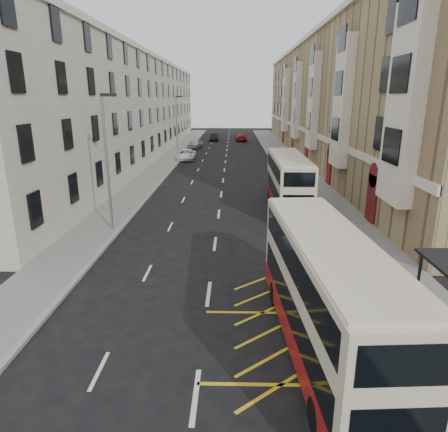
{
  "coord_description": "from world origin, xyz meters",
  "views": [
    {
      "loc": [
        1.0,
        -11.1,
        7.89
      ],
      "look_at": [
        0.53,
        9.05,
        1.91
      ],
      "focal_mm": 32.0,
      "sensor_mm": 36.0,
      "label": 1
    }
  ],
  "objects_px": {
    "street_lamp_near": "(107,156)",
    "pedestrian_far": "(365,276)",
    "double_decker_front": "(326,295)",
    "street_lamp_far": "(177,124)",
    "double_decker_rear": "(288,182)",
    "car_dark": "(214,137)",
    "car_silver": "(195,144)",
    "car_red": "(241,137)",
    "white_van": "(186,155)"
  },
  "relations": [
    {
      "from": "street_lamp_near",
      "to": "pedestrian_far",
      "type": "height_order",
      "value": "street_lamp_near"
    },
    {
      "from": "double_decker_front",
      "to": "car_silver",
      "type": "xyz_separation_m",
      "value": [
        -9.09,
        54.06,
        -1.26
      ]
    },
    {
      "from": "car_silver",
      "to": "car_dark",
      "type": "xyz_separation_m",
      "value": [
        2.46,
        11.94,
        -0.04
      ]
    },
    {
      "from": "double_decker_front",
      "to": "car_silver",
      "type": "bearing_deg",
      "value": 95.94
    },
    {
      "from": "street_lamp_far",
      "to": "double_decker_rear",
      "type": "height_order",
      "value": "street_lamp_far"
    },
    {
      "from": "double_decker_front",
      "to": "car_red",
      "type": "relative_size",
      "value": 2.08
    },
    {
      "from": "street_lamp_far",
      "to": "double_decker_rear",
      "type": "distance_m",
      "value": 27.13
    },
    {
      "from": "pedestrian_far",
      "to": "white_van",
      "type": "height_order",
      "value": "pedestrian_far"
    },
    {
      "from": "double_decker_rear",
      "to": "street_lamp_far",
      "type": "bearing_deg",
      "value": 114.99
    },
    {
      "from": "pedestrian_far",
      "to": "car_silver",
      "type": "height_order",
      "value": "pedestrian_far"
    },
    {
      "from": "street_lamp_far",
      "to": "pedestrian_far",
      "type": "height_order",
      "value": "street_lamp_far"
    },
    {
      "from": "street_lamp_near",
      "to": "car_dark",
      "type": "distance_m",
      "value": 54.38
    },
    {
      "from": "pedestrian_far",
      "to": "car_silver",
      "type": "relative_size",
      "value": 0.39
    },
    {
      "from": "double_decker_rear",
      "to": "pedestrian_far",
      "type": "xyz_separation_m",
      "value": [
        1.35,
        -13.75,
        -1.0
      ]
    },
    {
      "from": "double_decker_rear",
      "to": "car_silver",
      "type": "height_order",
      "value": "double_decker_rear"
    },
    {
      "from": "street_lamp_near",
      "to": "street_lamp_far",
      "type": "height_order",
      "value": "same"
    },
    {
      "from": "street_lamp_far",
      "to": "car_red",
      "type": "bearing_deg",
      "value": 69.72
    },
    {
      "from": "street_lamp_far",
      "to": "pedestrian_far",
      "type": "bearing_deg",
      "value": -71.63
    },
    {
      "from": "street_lamp_near",
      "to": "car_silver",
      "type": "xyz_separation_m",
      "value": [
        1.15,
        42.18,
        -3.88
      ]
    },
    {
      "from": "car_silver",
      "to": "car_red",
      "type": "bearing_deg",
      "value": 66.53
    },
    {
      "from": "street_lamp_far",
      "to": "car_red",
      "type": "xyz_separation_m",
      "value": [
        8.81,
        23.84,
        -3.93
      ]
    },
    {
      "from": "double_decker_rear",
      "to": "car_red",
      "type": "height_order",
      "value": "double_decker_rear"
    },
    {
      "from": "street_lamp_near",
      "to": "pedestrian_far",
      "type": "xyz_separation_m",
      "value": [
        12.7,
        -8.25,
        -3.63
      ]
    },
    {
      "from": "street_lamp_far",
      "to": "car_red",
      "type": "height_order",
      "value": "street_lamp_far"
    },
    {
      "from": "double_decker_front",
      "to": "car_dark",
      "type": "relative_size",
      "value": 2.33
    },
    {
      "from": "street_lamp_far",
      "to": "car_silver",
      "type": "xyz_separation_m",
      "value": [
        1.15,
        12.18,
        -3.88
      ]
    },
    {
      "from": "double_decker_front",
      "to": "pedestrian_far",
      "type": "height_order",
      "value": "double_decker_front"
    },
    {
      "from": "street_lamp_near",
      "to": "car_dark",
      "type": "xyz_separation_m",
      "value": [
        3.61,
        54.11,
        -3.93
      ]
    },
    {
      "from": "car_dark",
      "to": "car_red",
      "type": "height_order",
      "value": "car_dark"
    },
    {
      "from": "double_decker_rear",
      "to": "pedestrian_far",
      "type": "distance_m",
      "value": 13.85
    },
    {
      "from": "pedestrian_far",
      "to": "street_lamp_near",
      "type": "bearing_deg",
      "value": -7.86
    },
    {
      "from": "car_dark",
      "to": "car_red",
      "type": "distance_m",
      "value": 5.21
    },
    {
      "from": "street_lamp_near",
      "to": "double_decker_front",
      "type": "xyz_separation_m",
      "value": [
        10.24,
        -11.88,
        -2.62
      ]
    },
    {
      "from": "pedestrian_far",
      "to": "street_lamp_far",
      "type": "bearing_deg",
      "value": -46.48
    },
    {
      "from": "street_lamp_near",
      "to": "pedestrian_far",
      "type": "distance_m",
      "value": 15.58
    },
    {
      "from": "double_decker_front",
      "to": "car_dark",
      "type": "distance_m",
      "value": 66.34
    },
    {
      "from": "street_lamp_near",
      "to": "double_decker_front",
      "type": "height_order",
      "value": "street_lamp_near"
    },
    {
      "from": "pedestrian_far",
      "to": "car_dark",
      "type": "bearing_deg",
      "value": -56.55
    },
    {
      "from": "street_lamp_far",
      "to": "car_red",
      "type": "distance_m",
      "value": 25.72
    },
    {
      "from": "street_lamp_far",
      "to": "car_silver",
      "type": "bearing_deg",
      "value": 84.6
    },
    {
      "from": "street_lamp_far",
      "to": "car_dark",
      "type": "relative_size",
      "value": 1.85
    },
    {
      "from": "double_decker_front",
      "to": "pedestrian_far",
      "type": "bearing_deg",
      "value": 52.22
    },
    {
      "from": "double_decker_front",
      "to": "pedestrian_far",
      "type": "xyz_separation_m",
      "value": [
        2.46,
        3.63,
        -1.02
      ]
    },
    {
      "from": "double_decker_rear",
      "to": "street_lamp_near",
      "type": "bearing_deg",
      "value": -154.03
    },
    {
      "from": "car_silver",
      "to": "white_van",
      "type": "bearing_deg",
      "value": -80.17
    },
    {
      "from": "street_lamp_near",
      "to": "double_decker_rear",
      "type": "height_order",
      "value": "street_lamp_near"
    },
    {
      "from": "street_lamp_near",
      "to": "double_decker_front",
      "type": "distance_m",
      "value": 15.9
    },
    {
      "from": "street_lamp_far",
      "to": "double_decker_rear",
      "type": "xyz_separation_m",
      "value": [
        11.35,
        -24.51,
        -2.63
      ]
    },
    {
      "from": "car_dark",
      "to": "car_red",
      "type": "bearing_deg",
      "value": -8.1
    },
    {
      "from": "double_decker_rear",
      "to": "car_dark",
      "type": "relative_size",
      "value": 2.29
    }
  ]
}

